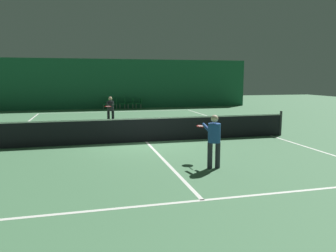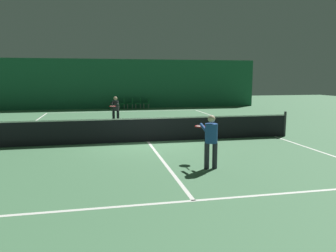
{
  "view_description": "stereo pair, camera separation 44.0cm",
  "coord_description": "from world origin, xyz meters",
  "px_view_note": "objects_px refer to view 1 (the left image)",
  "views": [
    {
      "loc": [
        -2.27,
        -12.48,
        2.51
      ],
      "look_at": [
        0.45,
        -1.7,
        0.86
      ],
      "focal_mm": 35.0,
      "sensor_mm": 36.0,
      "label": 1
    },
    {
      "loc": [
        -1.84,
        -12.58,
        2.51
      ],
      "look_at": [
        0.45,
        -1.7,
        0.86
      ],
      "focal_mm": 35.0,
      "sensor_mm": 36.0,
      "label": 2
    }
  ],
  "objects_px": {
    "courtside_chair_1": "(115,103)",
    "courtside_chair_4": "(139,103)",
    "player_far": "(110,108)",
    "player_near": "(213,137)",
    "courtside_chair_2": "(123,103)",
    "courtside_chair_3": "(131,103)",
    "tennis_net": "(146,129)",
    "courtside_chair_0": "(107,103)"
  },
  "relations": [
    {
      "from": "courtside_chair_1",
      "to": "courtside_chair_0",
      "type": "bearing_deg",
      "value": -90.0
    },
    {
      "from": "player_near",
      "to": "courtside_chair_2",
      "type": "distance_m",
      "value": 18.11
    },
    {
      "from": "player_near",
      "to": "courtside_chair_1",
      "type": "height_order",
      "value": "player_near"
    },
    {
      "from": "player_far",
      "to": "tennis_net",
      "type": "bearing_deg",
      "value": 22.84
    },
    {
      "from": "courtside_chair_0",
      "to": "courtside_chair_3",
      "type": "xyz_separation_m",
      "value": [
        1.98,
        0.0,
        0.0
      ]
    },
    {
      "from": "courtside_chair_0",
      "to": "courtside_chair_4",
      "type": "bearing_deg",
      "value": 90.0
    },
    {
      "from": "player_near",
      "to": "courtside_chair_0",
      "type": "distance_m",
      "value": 18.19
    },
    {
      "from": "courtside_chair_2",
      "to": "player_far",
      "type": "bearing_deg",
      "value": -10.79
    },
    {
      "from": "player_far",
      "to": "courtside_chair_1",
      "type": "xyz_separation_m",
      "value": [
        1.02,
        8.79,
        -0.39
      ]
    },
    {
      "from": "courtside_chair_1",
      "to": "courtside_chair_3",
      "type": "xyz_separation_m",
      "value": [
        1.32,
        0.0,
        0.0
      ]
    },
    {
      "from": "player_far",
      "to": "courtside_chair_3",
      "type": "height_order",
      "value": "player_far"
    },
    {
      "from": "courtside_chair_3",
      "to": "player_far",
      "type": "bearing_deg",
      "value": -14.88
    },
    {
      "from": "player_near",
      "to": "courtside_chair_3",
      "type": "height_order",
      "value": "player_near"
    },
    {
      "from": "courtside_chair_1",
      "to": "courtside_chair_2",
      "type": "height_order",
      "value": "same"
    },
    {
      "from": "tennis_net",
      "to": "player_near",
      "type": "distance_m",
      "value": 4.31
    },
    {
      "from": "player_far",
      "to": "player_near",
      "type": "bearing_deg",
      "value": 24.85
    },
    {
      "from": "courtside_chair_1",
      "to": "courtside_chair_4",
      "type": "xyz_separation_m",
      "value": [
        1.98,
        0.0,
        0.0
      ]
    },
    {
      "from": "courtside_chair_1",
      "to": "tennis_net",
      "type": "bearing_deg",
      "value": -0.11
    },
    {
      "from": "player_far",
      "to": "courtside_chair_3",
      "type": "xyz_separation_m",
      "value": [
        2.33,
        8.79,
        -0.39
      ]
    },
    {
      "from": "tennis_net",
      "to": "courtside_chair_0",
      "type": "distance_m",
      "value": 13.96
    },
    {
      "from": "tennis_net",
      "to": "courtside_chair_2",
      "type": "relative_size",
      "value": 14.29
    },
    {
      "from": "player_near",
      "to": "courtside_chair_3",
      "type": "relative_size",
      "value": 1.78
    },
    {
      "from": "courtside_chair_0",
      "to": "courtside_chair_4",
      "type": "distance_m",
      "value": 2.64
    },
    {
      "from": "player_near",
      "to": "courtside_chair_1",
      "type": "xyz_separation_m",
      "value": [
        -1.11,
        18.1,
        -0.39
      ]
    },
    {
      "from": "courtside_chair_2",
      "to": "courtside_chair_3",
      "type": "relative_size",
      "value": 1.0
    },
    {
      "from": "player_far",
      "to": "courtside_chair_0",
      "type": "relative_size",
      "value": 1.79
    },
    {
      "from": "courtside_chair_2",
      "to": "courtside_chair_4",
      "type": "height_order",
      "value": "same"
    },
    {
      "from": "courtside_chair_1",
      "to": "courtside_chair_4",
      "type": "bearing_deg",
      "value": 90.0
    },
    {
      "from": "courtside_chair_3",
      "to": "courtside_chair_4",
      "type": "bearing_deg",
      "value": 90.0
    },
    {
      "from": "tennis_net",
      "to": "courtside_chair_3",
      "type": "relative_size",
      "value": 14.29
    },
    {
      "from": "courtside_chair_0",
      "to": "courtside_chair_3",
      "type": "height_order",
      "value": "same"
    },
    {
      "from": "courtside_chair_0",
      "to": "courtside_chair_2",
      "type": "distance_m",
      "value": 1.32
    },
    {
      "from": "tennis_net",
      "to": "player_near",
      "type": "xyz_separation_m",
      "value": [
        1.13,
        -4.15,
        0.36
      ]
    },
    {
      "from": "courtside_chair_3",
      "to": "player_near",
      "type": "bearing_deg",
      "value": -0.67
    },
    {
      "from": "courtside_chair_3",
      "to": "courtside_chair_1",
      "type": "bearing_deg",
      "value": -90.0
    },
    {
      "from": "courtside_chair_2",
      "to": "courtside_chair_3",
      "type": "distance_m",
      "value": 0.66
    },
    {
      "from": "tennis_net",
      "to": "courtside_chair_1",
      "type": "bearing_deg",
      "value": 89.89
    },
    {
      "from": "courtside_chair_2",
      "to": "courtside_chair_4",
      "type": "distance_m",
      "value": 1.32
    },
    {
      "from": "player_near",
      "to": "courtside_chair_2",
      "type": "height_order",
      "value": "player_near"
    },
    {
      "from": "tennis_net",
      "to": "courtside_chair_0",
      "type": "bearing_deg",
      "value": 92.59
    },
    {
      "from": "player_near",
      "to": "player_far",
      "type": "xyz_separation_m",
      "value": [
        -2.12,
        9.31,
        0.0
      ]
    },
    {
      "from": "player_near",
      "to": "player_far",
      "type": "bearing_deg",
      "value": 11.75
    }
  ]
}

